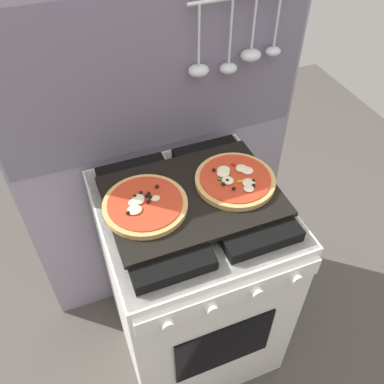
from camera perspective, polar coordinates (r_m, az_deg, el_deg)
The scene contains 6 objects.
ground_plane at distance 2.05m, azimuth 0.00°, elevation -18.62°, with size 4.00×4.00×0.00m, color #4C4742.
kitchen_backsplash at distance 1.62m, azimuth -4.22°, elevation 4.35°, with size 1.10×0.09×1.55m.
stove at distance 1.66m, azimuth 0.02°, elevation -11.73°, with size 0.60×0.64×0.90m.
baking_tray at distance 1.31m, azimuth 0.00°, elevation -0.56°, with size 0.54×0.38×0.02m, color black.
pizza_left at distance 1.26m, azimuth -6.54°, elevation -1.64°, with size 0.26×0.26×0.03m.
pizza_right at distance 1.34m, azimuth 6.03°, elevation 1.62°, with size 0.26×0.26×0.03m.
Camera 1 is at (-0.33, -0.85, 1.84)m, focal length 38.73 mm.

